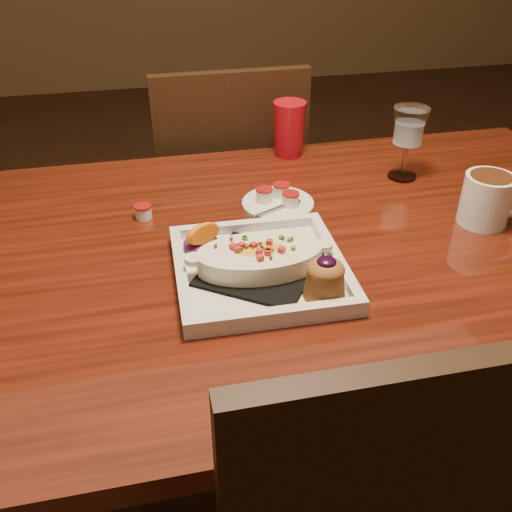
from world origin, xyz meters
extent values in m
plane|color=#331B11|center=(0.00, 0.00, 0.00)|extent=(7.00, 7.00, 0.00)
cube|color=maroon|center=(0.00, 0.00, 0.73)|extent=(1.50, 0.90, 0.04)
cylinder|color=black|center=(0.67, 0.37, 0.35)|extent=(0.07, 0.07, 0.71)
cube|color=black|center=(0.00, -0.51, 0.70)|extent=(0.40, 0.03, 0.46)
cube|color=black|center=(0.00, 0.70, 0.45)|extent=(0.42, 0.42, 0.04)
cylinder|color=black|center=(0.17, 0.87, 0.23)|extent=(0.04, 0.04, 0.45)
cylinder|color=black|center=(-0.17, 0.87, 0.23)|extent=(0.04, 0.04, 0.45)
cylinder|color=black|center=(0.17, 0.53, 0.23)|extent=(0.04, 0.04, 0.45)
cylinder|color=black|center=(-0.17, 0.53, 0.23)|extent=(0.04, 0.04, 0.45)
cube|color=black|center=(0.00, 0.51, 0.70)|extent=(0.40, 0.03, 0.46)
cube|color=silver|center=(-0.06, -0.09, 0.76)|extent=(0.29, 0.29, 0.01)
cube|color=black|center=(-0.06, -0.09, 0.77)|extent=(0.25, 0.25, 0.01)
ellipsoid|color=gold|center=(-0.06, -0.09, 0.79)|extent=(0.19, 0.10, 0.03)
ellipsoid|color=#51124D|center=(-0.15, 0.00, 0.77)|extent=(0.07, 0.07, 0.02)
cone|color=brown|center=(0.02, -0.18, 0.79)|extent=(0.07, 0.07, 0.05)
ellipsoid|color=brown|center=(0.02, -0.18, 0.81)|extent=(0.06, 0.06, 0.03)
ellipsoid|color=black|center=(0.02, -0.18, 0.83)|extent=(0.03, 0.03, 0.01)
cylinder|color=silver|center=(0.41, 0.00, 0.80)|extent=(0.09, 0.09, 0.10)
cylinder|color=#3C1E10|center=(0.41, 0.00, 0.84)|extent=(0.08, 0.08, 0.02)
cylinder|color=silver|center=(0.34, 0.22, 0.75)|extent=(0.06, 0.06, 0.01)
cylinder|color=silver|center=(0.34, 0.22, 0.79)|extent=(0.01, 0.01, 0.07)
cone|color=silver|center=(0.34, 0.22, 0.87)|extent=(0.08, 0.08, 0.08)
cylinder|color=silver|center=(0.03, 0.15, 0.76)|extent=(0.15, 0.15, 0.01)
cylinder|color=white|center=(0.00, 0.16, 0.77)|extent=(0.03, 0.03, 0.03)
cylinder|color=#A71414|center=(0.00, 0.16, 0.79)|extent=(0.04, 0.04, 0.00)
cylinder|color=white|center=(0.04, 0.17, 0.77)|extent=(0.03, 0.03, 0.03)
cylinder|color=#A71414|center=(0.04, 0.17, 0.79)|extent=(0.04, 0.04, 0.00)
cylinder|color=white|center=(0.05, 0.13, 0.77)|extent=(0.03, 0.03, 0.03)
cylinder|color=#A71414|center=(0.05, 0.13, 0.79)|extent=(0.04, 0.04, 0.00)
cylinder|color=white|center=(-0.24, 0.16, 0.76)|extent=(0.03, 0.03, 0.02)
cylinder|color=#A71414|center=(-0.24, 0.16, 0.78)|extent=(0.04, 0.04, 0.00)
cone|color=#B60D19|center=(0.12, 0.40, 0.82)|extent=(0.08, 0.08, 0.13)
camera|label=1|loc=(-0.24, -0.86, 1.32)|focal=40.00mm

